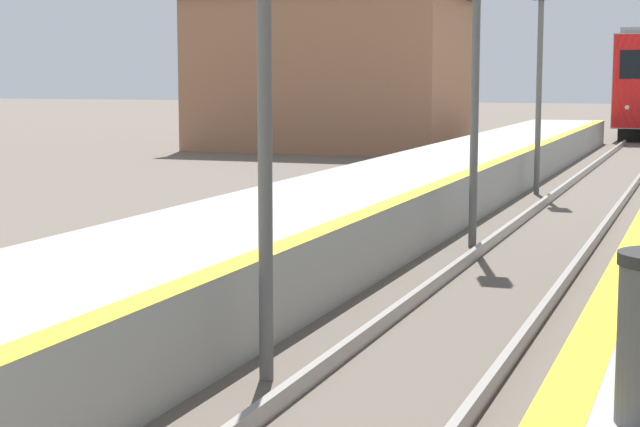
# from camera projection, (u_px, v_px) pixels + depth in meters

# --- Properties ---
(signal_mid) EXTENTS (0.36, 0.31, 5.04)m
(signal_mid) POSITION_uv_depth(u_px,v_px,m) (476.00, 10.00, 15.54)
(signal_mid) COLOR #595959
(signal_mid) RESTS_ON ground
(signal_far) EXTENTS (0.36, 0.31, 5.04)m
(signal_far) POSITION_uv_depth(u_px,v_px,m) (540.00, 31.00, 22.65)
(signal_far) COLOR #595959
(signal_far) RESTS_ON ground
(station_building) EXTENTS (9.21, 6.24, 5.42)m
(station_building) POSITION_uv_depth(u_px,v_px,m) (330.00, 70.00, 37.15)
(station_building) COLOR #9E6B4C
(station_building) RESTS_ON ground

